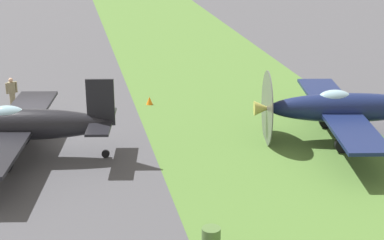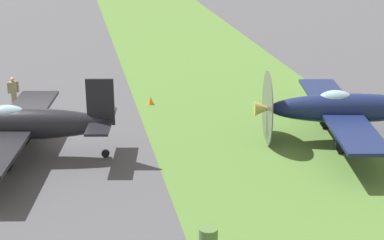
% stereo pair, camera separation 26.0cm
% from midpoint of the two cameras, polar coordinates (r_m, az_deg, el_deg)
% --- Properties ---
extents(ground_plane, '(160.00, 160.00, 0.00)m').
position_cam_midpoint_polar(ground_plane, '(30.37, -14.77, -1.37)').
color(ground_plane, '#424247').
extents(grass_verge, '(120.00, 11.00, 0.01)m').
position_cam_midpoint_polar(grass_verge, '(31.61, 5.18, 0.06)').
color(grass_verge, '#476B2D').
rests_on(grass_verge, ground).
extents(airplane_lead, '(10.46, 8.34, 3.70)m').
position_cam_midpoint_polar(airplane_lead, '(27.27, -15.95, -0.41)').
color(airplane_lead, black).
rests_on(airplane_lead, ground).
extents(airplane_wingman, '(10.59, 8.45, 3.75)m').
position_cam_midpoint_polar(airplane_wingman, '(29.13, 13.70, 1.11)').
color(airplane_wingman, '#141E47').
rests_on(airplane_wingman, ground).
extents(ground_crew_chief, '(0.38, 0.59, 1.73)m').
position_cam_midpoint_polar(ground_crew_chief, '(34.21, -16.55, 2.44)').
color(ground_crew_chief, '#847A5B').
rests_on(ground_crew_chief, ground).
extents(runway_marker_cone, '(0.36, 0.36, 0.44)m').
position_cam_midpoint_polar(runway_marker_cone, '(33.85, -4.19, 1.81)').
color(runway_marker_cone, orange).
rests_on(runway_marker_cone, ground).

